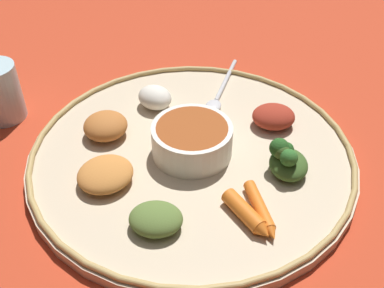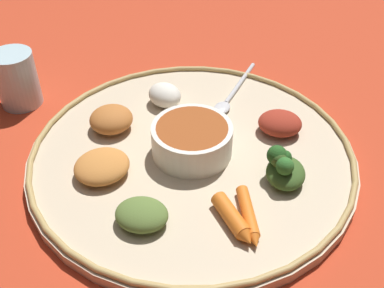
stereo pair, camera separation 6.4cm
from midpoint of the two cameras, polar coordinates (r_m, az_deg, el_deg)
The scene contains 14 objects.
ground_plane at distance 0.66m, azimuth -2.78°, elevation -2.14°, with size 2.40×2.40×0.00m, color #B7381E.
platter at distance 0.66m, azimuth -2.80°, elevation -1.64°, with size 0.45×0.45×0.02m, color #C6B293.
platter_rim at distance 0.65m, azimuth -2.83°, elevation -0.93°, with size 0.44×0.44×0.01m, color tan.
center_bowl at distance 0.64m, azimuth -2.88°, elevation 0.48°, with size 0.11×0.11×0.04m.
spoon at distance 0.76m, azimuth 0.88°, elevation 6.01°, with size 0.15×0.10×0.01m.
greens_pile at distance 0.61m, azimuth 8.40°, elevation -2.02°, with size 0.07×0.06×0.05m.
carrot_near_spoon at distance 0.56m, azimuth 3.32°, elevation -8.58°, with size 0.08×0.04×0.02m.
carrot_outer at distance 0.57m, azimuth 5.06°, elevation -8.01°, with size 0.09×0.02×0.02m.
mound_chickpea at distance 0.69m, azimuth -13.01°, elevation 2.03°, with size 0.06×0.06×0.03m, color #B2662D.
mound_rice_white at distance 0.73m, azimuth -7.00°, elevation 5.49°, with size 0.05×0.05×0.03m, color silver.
mound_beet at distance 0.69m, azimuth 7.19°, elevation 3.19°, with size 0.06×0.05×0.03m, color maroon.
mound_collards at distance 0.55m, azimuth -7.73°, elevation -9.08°, with size 0.06×0.05×0.03m, color #567033.
mound_squash at distance 0.62m, azimuth -13.34°, elevation -3.68°, with size 0.07×0.07×0.03m, color #C67A38.
drinking_glass at distance 0.79m, azimuth -24.27°, elevation 5.23°, with size 0.06×0.06×0.09m.
Camera 1 is at (0.48, -0.11, 0.44)m, focal length 44.37 mm.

